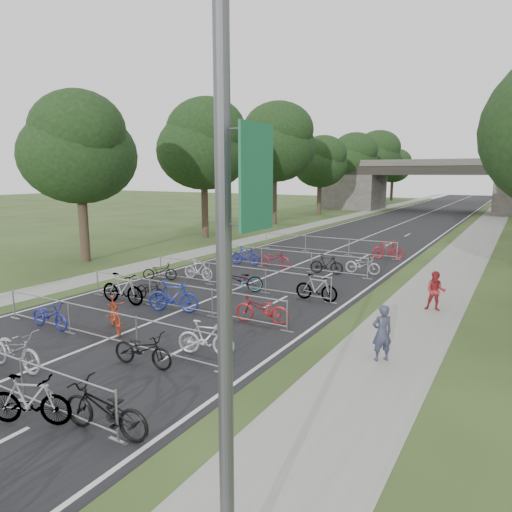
{
  "coord_description": "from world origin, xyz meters",
  "views": [
    {
      "loc": [
        11.13,
        -2.1,
        5.24
      ],
      "look_at": [
        -0.44,
        17.51,
        1.1
      ],
      "focal_mm": 32.0,
      "sensor_mm": 36.0,
      "label": 1
    }
  ],
  "objects": [
    {
      "name": "lamppost",
      "position": [
        8.33,
        2.0,
        4.28
      ],
      "size": [
        0.61,
        0.65,
        8.21
      ],
      "color": "#4C4C51",
      "rests_on": "ground"
    },
    {
      "name": "tree_left_0",
      "position": [
        -11.39,
        15.93,
        6.49
      ],
      "size": [
        6.72,
        6.72,
        10.25
      ],
      "color": "#33261C",
      "rests_on": "ground"
    },
    {
      "name": "bike_6",
      "position": [
        2.54,
        3.12,
        0.55
      ],
      "size": [
        1.88,
        1.23,
        1.1
      ],
      "primitive_type": "imported",
      "rotation": [
        0.0,
        0.0,
        2.0
      ],
      "color": "#94979B",
      "rests_on": "ground"
    },
    {
      "name": "bike_12",
      "position": [
        -2.61,
        10.56,
        0.63
      ],
      "size": [
        2.14,
        0.73,
        1.26
      ],
      "primitive_type": "imported",
      "rotation": [
        0.0,
        0.0,
        1.64
      ],
      "color": "#94979B",
      "rests_on": "ground"
    },
    {
      "name": "bike_20",
      "position": [
        -2.56,
        19.94,
        0.54
      ],
      "size": [
        1.84,
        0.7,
        1.08
      ],
      "primitive_type": "imported",
      "rotation": [
        0.0,
        0.0,
        1.68
      ],
      "color": "navy",
      "rests_on": "ground"
    },
    {
      "name": "tree_left_5",
      "position": [
        -11.39,
        75.93,
        8.12
      ],
      "size": [
        8.4,
        8.4,
        12.81
      ],
      "color": "#33261C",
      "rests_on": "ground"
    },
    {
      "name": "tree_left_3",
      "position": [
        -11.39,
        51.93,
        6.49
      ],
      "size": [
        6.72,
        6.72,
        10.25
      ],
      "color": "#33261C",
      "rests_on": "ground"
    },
    {
      "name": "bike_15",
      "position": [
        3.45,
        11.34,
        0.52
      ],
      "size": [
        2.07,
        1.07,
        1.04
      ],
      "primitive_type": "imported",
      "rotation": [
        0.0,
        0.0,
        4.91
      ],
      "color": "#A11718",
      "rests_on": "ground"
    },
    {
      "name": "bike_23",
      "position": [
        4.02,
        21.03,
        0.49
      ],
      "size": [
        1.86,
        0.68,
        0.97
      ],
      "primitive_type": "imported",
      "rotation": [
        0.0,
        0.0,
        1.59
      ],
      "color": "#B0B1B8",
      "rests_on": "ground"
    },
    {
      "name": "barrier_row_2",
      "position": [
        0.0,
        7.2,
        0.55
      ],
      "size": [
        9.7,
        0.08,
        1.1
      ],
      "color": "#94979B",
      "rests_on": "ground"
    },
    {
      "name": "bike_22",
      "position": [
        2.39,
        20.02,
        0.52
      ],
      "size": [
        1.81,
        0.79,
        1.05
      ],
      "primitive_type": "imported",
      "rotation": [
        0.0,
        0.0,
        1.75
      ],
      "color": "black",
      "rests_on": "ground"
    },
    {
      "name": "bike_9",
      "position": [
        -0.35,
        8.08,
        0.58
      ],
      "size": [
        1.91,
        1.5,
        1.16
      ],
      "primitive_type": "imported",
      "rotation": [
        0.0,
        0.0,
        1.0
      ],
      "color": "maroon",
      "rests_on": "ground"
    },
    {
      "name": "bike_19",
      "position": [
        3.96,
        14.99,
        0.55
      ],
      "size": [
        1.84,
        0.55,
        1.1
      ],
      "primitive_type": "imported",
      "rotation": [
        0.0,
        0.0,
        1.59
      ],
      "color": "#94979B",
      "rests_on": "ground"
    },
    {
      "name": "overpass_bridge",
      "position": [
        0.0,
        65.0,
        3.53
      ],
      "size": [
        31.0,
        8.0,
        7.05
      ],
      "color": "#403E39",
      "rests_on": "ground"
    },
    {
      "name": "barrier_row_5",
      "position": [
        0.0,
        20.0,
        0.55
      ],
      "size": [
        9.7,
        0.08,
        1.1
      ],
      "color": "#94979B",
      "rests_on": "ground"
    },
    {
      "name": "sidewalk_right",
      "position": [
        8.0,
        50.0,
        0.01
      ],
      "size": [
        3.0,
        140.0,
        0.01
      ],
      "primitive_type": "cube",
      "color": "gray",
      "rests_on": "ground"
    },
    {
      "name": "tree_left_2",
      "position": [
        -11.39,
        39.93,
        8.12
      ],
      "size": [
        8.4,
        8.4,
        12.81
      ],
      "color": "#33261C",
      "rests_on": "ground"
    },
    {
      "name": "bike_5",
      "position": [
        -0.37,
        4.59,
        0.56
      ],
      "size": [
        2.16,
        0.81,
        1.12
      ],
      "primitive_type": "imported",
      "rotation": [
        0.0,
        0.0,
        1.6
      ],
      "color": "#97969D",
      "rests_on": "ground"
    },
    {
      "name": "bike_7",
      "position": [
        4.2,
        3.64,
        0.56
      ],
      "size": [
        2.19,
        0.97,
        1.11
      ],
      "primitive_type": "imported",
      "rotation": [
        0.0,
        0.0,
        4.82
      ],
      "color": "black",
      "rests_on": "ground"
    },
    {
      "name": "bike_16",
      "position": [
        -4.2,
        14.5,
        0.45
      ],
      "size": [
        1.77,
        1.35,
        0.89
      ],
      "primitive_type": "imported",
      "rotation": [
        0.0,
        0.0,
        2.08
      ],
      "color": "black",
      "rests_on": "ground"
    },
    {
      "name": "barrier_row_3",
      "position": [
        0.0,
        11.0,
        0.55
      ],
      "size": [
        9.7,
        0.08,
        1.1
      ],
      "color": "#94979B",
      "rests_on": "ground"
    },
    {
      "name": "barrier_row_4",
      "position": [
        0.0,
        15.0,
        0.55
      ],
      "size": [
        9.7,
        0.08,
        1.1
      ],
      "color": "#94979B",
      "rests_on": "ground"
    },
    {
      "name": "pedestrian_a",
      "position": [
        7.98,
        10.22,
        0.81
      ],
      "size": [
        0.7,
        0.69,
        1.63
      ],
      "primitive_type": "imported",
      "rotation": [
        0.0,
        0.0,
        3.86
      ],
      "color": "#2E3246",
      "rests_on": "ground"
    },
    {
      "name": "lane_markings",
      "position": [
        0.0,
        50.0,
        0.0
      ],
      "size": [
        0.12,
        140.0,
        0.0
      ],
      "primitive_type": "cube",
      "color": "silver",
      "rests_on": "ground"
    },
    {
      "name": "bike_21",
      "position": [
        -0.87,
        20.24,
        0.49
      ],
      "size": [
        1.93,
        0.83,
        0.99
      ],
      "primitive_type": "imported",
      "rotation": [
        0.0,
        0.0,
        1.66
      ],
      "color": "maroon",
      "rests_on": "ground"
    },
    {
      "name": "sidewalk_left",
      "position": [
        -7.5,
        50.0,
        0.01
      ],
      "size": [
        2.0,
        140.0,
        0.01
      ],
      "primitive_type": "cube",
      "color": "gray",
      "rests_on": "ground"
    },
    {
      "name": "bike_10",
      "position": [
        2.47,
        6.49,
        0.49
      ],
      "size": [
        1.94,
        0.87,
        0.99
      ],
      "primitive_type": "imported",
      "rotation": [
        0.0,
        0.0,
        1.69
      ],
      "color": "black",
      "rests_on": "ground"
    },
    {
      "name": "tree_left_6",
      "position": [
        -11.39,
        87.93,
        6.49
      ],
      "size": [
        6.72,
        6.72,
        10.25
      ],
      "color": "#33261C",
      "rests_on": "ground"
    },
    {
      "name": "road",
      "position": [
        0.0,
        50.0,
        0.01
      ],
      "size": [
        11.0,
        140.0,
        0.01
      ],
      "primitive_type": "cube",
      "color": "black",
      "rests_on": "ground"
    },
    {
      "name": "bike_13",
      "position": [
        -2.04,
        11.58,
        0.45
      ],
      "size": [
        1.75,
        0.74,
        0.9
      ],
      "primitive_type": "imported",
      "rotation": [
        0.0,
        0.0,
        1.48
      ],
      "color": "black",
      "rests_on": "ground"
    },
    {
      "name": "bike_14",
      "position": [
        -0.14,
        10.79,
        0.61
      ],
      "size": [
        2.1,
        1.21,
        1.21
      ],
      "primitive_type": "imported",
      "rotation": [
        0.0,
        0.0,
        1.91
      ],
      "color": "navy",
      "rests_on": "ground"
    },
    {
      "name": "tree_left_4",
      "position": [
        -11.39,
        63.93,
        7.3
      ],
      "size": [
        7.56,
        7.56,
        11.53
      ],
      "color": "#33261C",
      "rests_on": "ground"
    },
    {
      "name": "bike_8",
      "position": [
        -2.51,
        7.17,
        0.47
      ],
      "size": [
        1.78,
        0.63,
        0.94
      ],
      "primitive_type": "imported",
      "rotation": [
        0.0,
        0.0,
        1.58
      ],
      "color": "#1B2296",
      "rests_on": "ground"
    },
    {
      "name": "bike_17",
      "position": [
        -2.62,
        15.55,
        0.51
      ],
      "size": [
        1.71,
        0.53,
        1.02
      ],
      "primitive_type": "imported",
      "rotation": [
        0.0,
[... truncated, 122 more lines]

